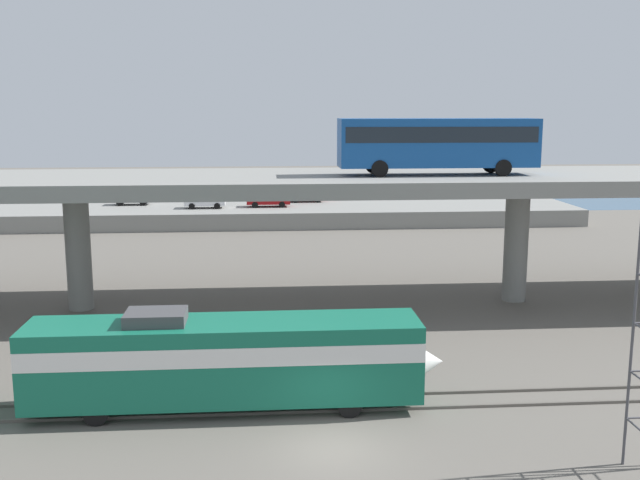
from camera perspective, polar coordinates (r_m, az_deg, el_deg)
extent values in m
plane|color=#605B54|center=(27.86, 0.94, -15.78)|extent=(260.00, 260.00, 0.00)
cube|color=#59544C|center=(30.76, 0.36, -13.05)|extent=(110.00, 0.12, 0.12)
cube|color=#59544C|center=(32.18, 0.13, -11.96)|extent=(110.00, 0.12, 0.12)
cube|color=#14664C|center=(30.69, -7.34, -9.14)|extent=(15.89, 3.00, 3.20)
cube|color=silver|center=(30.51, -7.37, -8.12)|extent=(15.89, 3.04, 0.77)
cone|color=silver|center=(31.40, 7.51, -9.31)|extent=(2.17, 2.85, 2.85)
cube|color=black|center=(30.73, 4.57, -7.30)|extent=(2.17, 2.70, 1.02)
cube|color=#3F3F42|center=(30.40, -12.55, -5.84)|extent=(2.40, 1.80, 0.50)
cylinder|color=black|center=(32.64, 1.74, -10.85)|extent=(0.96, 0.18, 0.96)
cylinder|color=black|center=(30.16, 2.30, -12.68)|extent=(0.96, 0.18, 0.96)
cylinder|color=black|center=(33.14, -15.93, -10.92)|extent=(0.96, 0.18, 0.96)
cylinder|color=black|center=(30.69, -16.93, -12.72)|extent=(0.96, 0.18, 0.96)
cube|color=gray|center=(45.22, -1.41, 4.46)|extent=(96.00, 10.87, 0.92)
cylinder|color=gray|center=(47.10, -18.15, -0.82)|extent=(1.50, 1.50, 7.21)
cylinder|color=gray|center=(48.46, 14.88, -0.35)|extent=(1.50, 1.50, 7.21)
cube|color=#14478C|center=(45.62, 9.07, 7.42)|extent=(12.00, 2.55, 2.90)
cube|color=black|center=(45.60, 9.09, 8.08)|extent=(11.52, 2.59, 0.93)
cube|color=black|center=(44.60, 1.56, 7.93)|extent=(0.08, 2.30, 1.74)
cylinder|color=black|center=(43.80, 4.63, 5.50)|extent=(1.00, 0.26, 1.00)
cylinder|color=black|center=(46.19, 4.15, 5.75)|extent=(1.00, 0.26, 1.00)
cylinder|color=black|center=(45.56, 13.95, 5.42)|extent=(1.00, 0.26, 1.00)
cylinder|color=black|center=(47.86, 13.04, 5.67)|extent=(1.00, 0.26, 1.00)
cylinder|color=#47474C|center=(27.02, 23.04, -5.92)|extent=(0.10, 0.10, 10.16)
cube|color=gray|center=(80.76, -2.72, 2.14)|extent=(62.21, 13.92, 1.73)
cube|color=silver|center=(78.56, -8.87, 2.93)|extent=(4.21, 1.82, 0.70)
cube|color=#1E232B|center=(78.51, -9.03, 3.36)|extent=(1.85, 1.60, 0.48)
cylinder|color=black|center=(79.37, -7.87, 2.78)|extent=(0.64, 0.20, 0.64)
cylinder|color=black|center=(77.66, -7.95, 2.61)|extent=(0.64, 0.20, 0.64)
cylinder|color=black|center=(79.57, -9.75, 2.75)|extent=(0.64, 0.20, 0.64)
cylinder|color=black|center=(77.87, -9.87, 2.58)|extent=(0.64, 0.20, 0.64)
cube|color=#B7B7BC|center=(82.83, -14.28, 3.11)|extent=(4.01, 1.86, 0.70)
cube|color=#1E232B|center=(82.73, -14.16, 3.52)|extent=(1.76, 1.63, 0.48)
cylinder|color=black|center=(82.23, -15.23, 2.77)|extent=(0.64, 0.20, 0.64)
cylinder|color=black|center=(83.95, -15.01, 2.93)|extent=(0.64, 0.20, 0.64)
cylinder|color=black|center=(81.80, -13.52, 2.81)|extent=(0.64, 0.20, 0.64)
cylinder|color=black|center=(83.53, -13.33, 2.97)|extent=(0.64, 0.20, 0.64)
cube|color=maroon|center=(82.86, -1.07, 3.43)|extent=(4.01, 1.84, 0.70)
cube|color=#1E232B|center=(82.80, -0.93, 3.84)|extent=(1.76, 1.62, 0.48)
cylinder|color=black|center=(81.97, -1.90, 3.10)|extent=(0.64, 0.20, 0.64)
cylinder|color=black|center=(83.70, -1.95, 3.25)|extent=(0.64, 0.20, 0.64)
cylinder|color=black|center=(82.12, -0.17, 3.12)|extent=(0.64, 0.20, 0.64)
cylinder|color=black|center=(83.85, -0.26, 3.27)|extent=(0.64, 0.20, 0.64)
cube|color=maroon|center=(78.90, -4.00, 3.06)|extent=(4.59, 1.88, 0.70)
cube|color=#1E232B|center=(78.84, -3.84, 3.49)|extent=(2.02, 1.65, 0.48)
cylinder|color=black|center=(78.07, -5.04, 2.71)|extent=(0.64, 0.20, 0.64)
cylinder|color=black|center=(79.84, -5.03, 2.88)|extent=(0.64, 0.20, 0.64)
cylinder|color=black|center=(78.09, -2.95, 2.74)|extent=(0.64, 0.20, 0.64)
cylinder|color=black|center=(79.86, -2.98, 2.91)|extent=(0.64, 0.20, 0.64)
cube|color=#385B7A|center=(103.68, -3.11, 3.45)|extent=(140.00, 36.00, 0.01)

